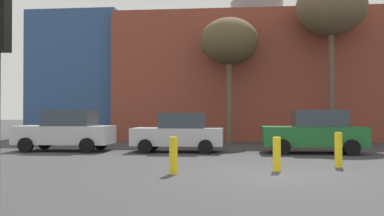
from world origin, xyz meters
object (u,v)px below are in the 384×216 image
object	(u,v)px
bollard_yellow_2	(173,156)
bare_tree_1	(331,9)
parked_car_2	(314,132)
parked_car_0	(66,131)
bare_tree_2	(229,42)
bollard_yellow_0	(277,154)
parked_car_1	(179,133)
bollard_yellow_1	(338,150)

from	to	relation	value
bollard_yellow_2	bare_tree_1	bearing A→B (deg)	60.55
parked_car_2	parked_car_0	bearing A→B (deg)	-0.00
bare_tree_2	bollard_yellow_0	xyz separation A→B (m)	(1.58, -11.78, -5.38)
bollard_yellow_0	bollard_yellow_2	world-z (taller)	bollard_yellow_2
parked_car_1	parked_car_2	bearing A→B (deg)	180.00
bare_tree_1	parked_car_0	bearing A→B (deg)	-156.38
bare_tree_1	bollard_yellow_1	xyz separation A→B (m)	(-2.14, -10.73, -7.18)
bollard_yellow_0	parked_car_2	bearing A→B (deg)	70.02
parked_car_2	bollard_yellow_0	xyz separation A→B (m)	(-2.21, -6.08, -0.43)
bollard_yellow_2	parked_car_0	bearing A→B (deg)	130.80
bollard_yellow_1	bollard_yellow_0	bearing A→B (deg)	-150.75
parked_car_1	bollard_yellow_0	distance (m)	7.16
parked_car_0	parked_car_2	bearing A→B (deg)	180.00
parked_car_0	bare_tree_1	size ratio (longest dim) A/B	0.47
parked_car_2	parked_car_1	bearing A→B (deg)	-0.00
bare_tree_2	bollard_yellow_1	xyz separation A→B (m)	(3.66, -10.62, -5.33)
bare_tree_2	bollard_yellow_0	world-z (taller)	bare_tree_2
parked_car_1	bollard_yellow_1	xyz separation A→B (m)	(5.85, -4.92, -0.31)
bollard_yellow_1	bollard_yellow_2	distance (m)	5.51
parked_car_0	bollard_yellow_1	world-z (taller)	parked_car_0
parked_car_2	bollard_yellow_0	size ratio (longest dim) A/B	4.24
bollard_yellow_1	bollard_yellow_2	size ratio (longest dim) A/B	1.06
bare_tree_1	bollard_yellow_0	world-z (taller)	bare_tree_1
bare_tree_1	bollard_yellow_0	bearing A→B (deg)	-109.55
parked_car_1	bare_tree_2	size ratio (longest dim) A/B	0.56
bare_tree_2	bollard_yellow_1	distance (m)	12.43
parked_car_0	parked_car_2	xyz separation A→B (m)	(11.28, -0.00, -0.00)
bare_tree_2	parked_car_2	bearing A→B (deg)	-56.35
parked_car_1	parked_car_0	bearing A→B (deg)	0.00
parked_car_2	bollard_yellow_1	xyz separation A→B (m)	(-0.13, -4.92, -0.38)
parked_car_2	bollard_yellow_0	world-z (taller)	parked_car_2
parked_car_2	bollard_yellow_1	bearing A→B (deg)	88.45
bollard_yellow_1	parked_car_2	bearing A→B (deg)	88.45
bollard_yellow_2	bare_tree_2	bearing A→B (deg)	83.56
bare_tree_2	parked_car_0	bearing A→B (deg)	-142.73
bollard_yellow_1	bollard_yellow_2	bearing A→B (deg)	-157.69
bare_tree_1	bollard_yellow_2	distance (m)	16.39
parked_car_1	parked_car_2	size ratio (longest dim) A/B	0.93
bare_tree_1	bare_tree_2	world-z (taller)	bare_tree_1
parked_car_1	bollard_yellow_0	bearing A→B (deg)	121.76
parked_car_0	parked_car_1	bearing A→B (deg)	-180.00
bare_tree_2	bollard_yellow_2	xyz separation A→B (m)	(-1.44, -12.71, -5.36)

